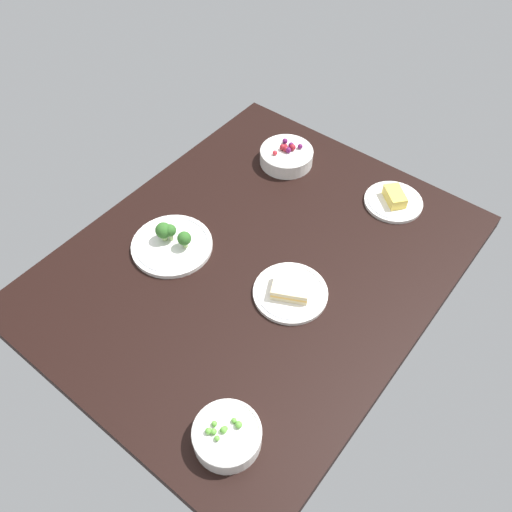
% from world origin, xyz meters
% --- Properties ---
extents(dining_table, '(1.17, 0.94, 0.04)m').
position_xyz_m(dining_table, '(0.00, 0.00, 0.02)').
color(dining_table, black).
rests_on(dining_table, ground).
extents(plate_broccoli, '(0.23, 0.23, 0.07)m').
position_xyz_m(plate_broccoli, '(0.11, -0.22, 0.06)').
color(plate_broccoli, white).
rests_on(plate_broccoli, dining_table).
extents(bowl_peas, '(0.15, 0.15, 0.06)m').
position_xyz_m(bowl_peas, '(0.44, 0.26, 0.07)').
color(bowl_peas, white).
rests_on(bowl_peas, dining_table).
extents(plate_cheese, '(0.18, 0.18, 0.05)m').
position_xyz_m(plate_cheese, '(-0.44, 0.19, 0.05)').
color(plate_cheese, white).
rests_on(plate_cheese, dining_table).
extents(bowl_berries, '(0.17, 0.17, 0.07)m').
position_xyz_m(bowl_berries, '(-0.39, -0.18, 0.07)').
color(bowl_berries, white).
rests_on(bowl_berries, dining_table).
extents(plate_sandwich, '(0.20, 0.20, 0.04)m').
position_xyz_m(plate_sandwich, '(0.03, 0.14, 0.05)').
color(plate_sandwich, white).
rests_on(plate_sandwich, dining_table).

